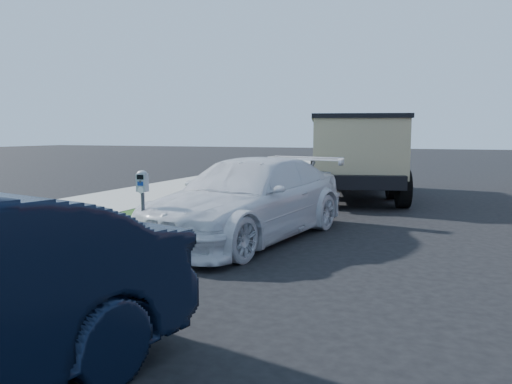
% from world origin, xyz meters
% --- Properties ---
extents(ground, '(120.00, 120.00, 0.00)m').
position_xyz_m(ground, '(0.00, 0.00, 0.00)').
color(ground, black).
rests_on(ground, ground).
extents(streetside, '(6.12, 50.00, 0.15)m').
position_xyz_m(streetside, '(-5.57, 2.00, 0.07)').
color(streetside, gray).
rests_on(streetside, ground).
extents(parking_meter, '(0.18, 0.13, 1.28)m').
position_xyz_m(parking_meter, '(-2.87, -0.10, 1.04)').
color(parking_meter, '#3F4247').
rests_on(parking_meter, ground).
extents(white_wagon, '(2.97, 5.45, 1.50)m').
position_xyz_m(white_wagon, '(-1.93, 1.98, 0.75)').
color(white_wagon, silver).
rests_on(white_wagon, ground).
extents(dump_truck, '(4.02, 6.98, 2.58)m').
position_xyz_m(dump_truck, '(-1.35, 9.28, 1.45)').
color(dump_truck, black).
rests_on(dump_truck, ground).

